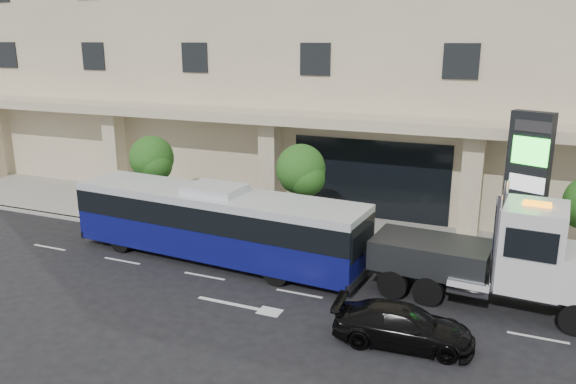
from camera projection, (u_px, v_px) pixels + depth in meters
name	position (u px, v px, depth m)	size (l,w,h in m)	color
ground	(314.00, 278.00, 21.77)	(120.00, 120.00, 0.00)	black
sidewalk	(351.00, 236.00, 26.19)	(120.00, 6.00, 0.15)	gray
curb	(330.00, 258.00, 23.52)	(120.00, 0.30, 0.15)	gray
convention_center	(408.00, 21.00, 32.84)	(60.00, 17.60, 20.00)	tan
tree_left	(152.00, 161.00, 27.91)	(2.27, 2.20, 4.22)	#422B19
tree_mid	(301.00, 172.00, 24.85)	(2.28, 2.20, 4.38)	#422B19
city_bus	(216.00, 222.00, 23.18)	(12.94, 3.51, 3.24)	black
tow_truck	(504.00, 259.00, 19.02)	(9.35, 2.77, 4.25)	#2D3033
black_sedan	(403.00, 326.00, 16.91)	(1.72, 4.22, 1.22)	black
signage_pylon	(525.00, 191.00, 21.57)	(1.64, 1.13, 6.23)	black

